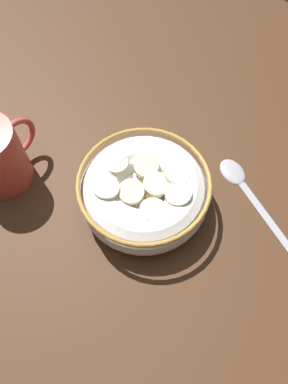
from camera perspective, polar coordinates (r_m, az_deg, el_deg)
ground_plane at (r=50.50cm, az=-0.00°, el=-2.15°), size 101.33×101.33×2.00cm
cereal_bowl at (r=46.81cm, az=0.01°, el=0.08°), size 16.82×16.82×6.25cm
spoon at (r=52.44cm, az=15.04°, el=1.35°), size 8.53×15.86×0.80cm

